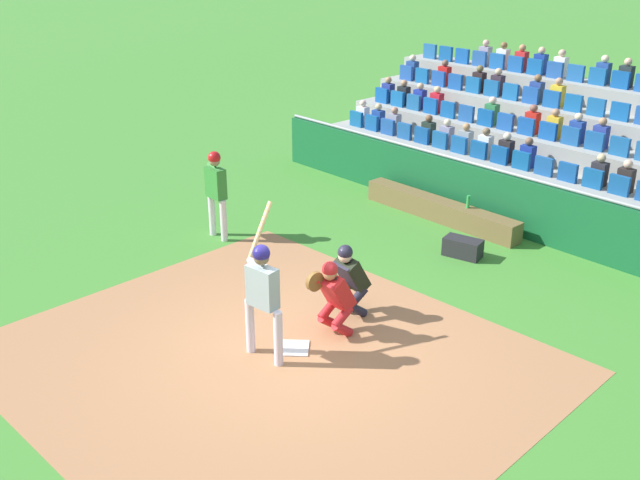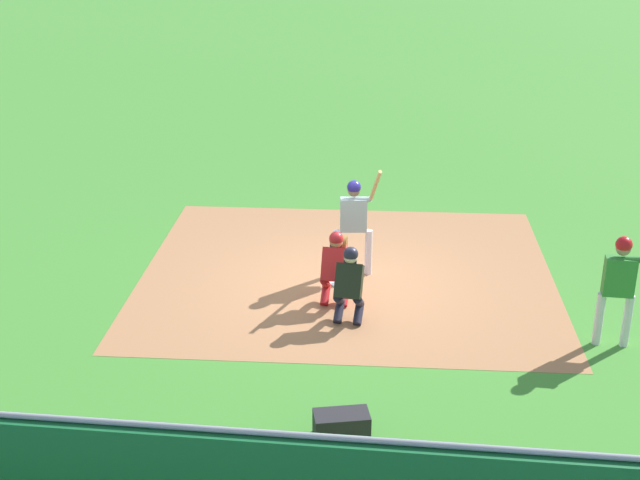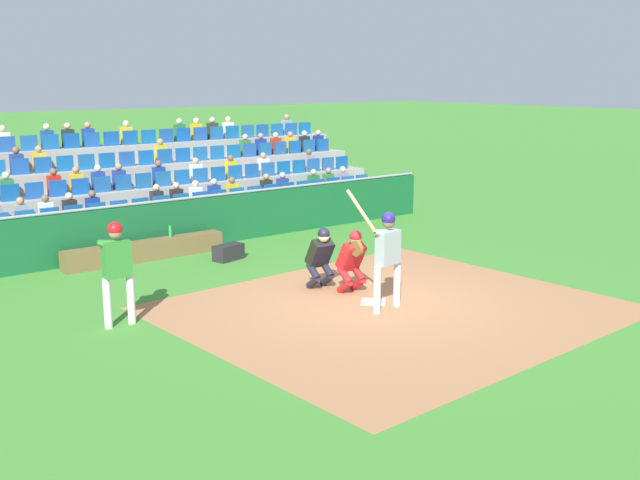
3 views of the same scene
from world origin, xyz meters
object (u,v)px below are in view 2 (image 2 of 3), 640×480
at_px(water_bottle_on_bench, 405,463).
at_px(equipment_duffel_bag, 341,425).
at_px(on_deck_batter, 619,280).
at_px(catcher_crouching, 336,264).
at_px(home_plate_marker, 345,284).
at_px(batter_at_plate, 354,217).
at_px(home_plate_umpire, 349,282).

bearing_deg(water_bottle_on_bench, equipment_duffel_bag, 124.25).
bearing_deg(water_bottle_on_bench, on_deck_batter, 53.18).
height_order(catcher_crouching, on_deck_batter, on_deck_batter).
height_order(home_plate_marker, batter_at_plate, batter_at_plate).
distance_m(home_plate_marker, catcher_crouching, 0.99).
xyz_separation_m(catcher_crouching, home_plate_umpire, (0.28, -0.62, -0.02)).
bearing_deg(batter_at_plate, home_plate_marker, -104.33).
distance_m(home_plate_marker, water_bottle_on_bench, 5.86).
distance_m(water_bottle_on_bench, on_deck_batter, 5.10).
relative_size(water_bottle_on_bench, equipment_duffel_bag, 0.38).
distance_m(home_plate_umpire, equipment_duffel_bag, 3.22).
bearing_deg(equipment_duffel_bag, water_bottle_on_bench, -69.78).
bearing_deg(catcher_crouching, water_bottle_on_bench, -75.72).
bearing_deg(on_deck_batter, catcher_crouching, 167.68).
height_order(batter_at_plate, home_plate_umpire, batter_at_plate).
bearing_deg(home_plate_umpire, on_deck_batter, -4.55).
height_order(water_bottle_on_bench, on_deck_batter, on_deck_batter).
relative_size(home_plate_marker, on_deck_batter, 0.25).
height_order(batter_at_plate, water_bottle_on_bench, batter_at_plate).
relative_size(home_plate_marker, catcher_crouching, 0.35).
xyz_separation_m(home_plate_marker, batter_at_plate, (0.12, 0.46, 1.09)).
xyz_separation_m(catcher_crouching, on_deck_batter, (4.31, -0.94, 0.38)).
bearing_deg(on_deck_batter, batter_at_plate, 152.82).
distance_m(catcher_crouching, equipment_duffel_bag, 3.86).
relative_size(home_plate_marker, water_bottle_on_bench, 1.66).
distance_m(home_plate_marker, on_deck_batter, 4.66).
height_order(catcher_crouching, water_bottle_on_bench, catcher_crouching).
bearing_deg(home_plate_umpire, batter_at_plate, 92.25).
height_order(home_plate_marker, on_deck_batter, on_deck_batter).
height_order(home_plate_umpire, equipment_duffel_bag, home_plate_umpire).
xyz_separation_m(catcher_crouching, water_bottle_on_bench, (1.27, -5.00, -0.13)).
distance_m(home_plate_marker, equipment_duffel_bag, 4.52).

